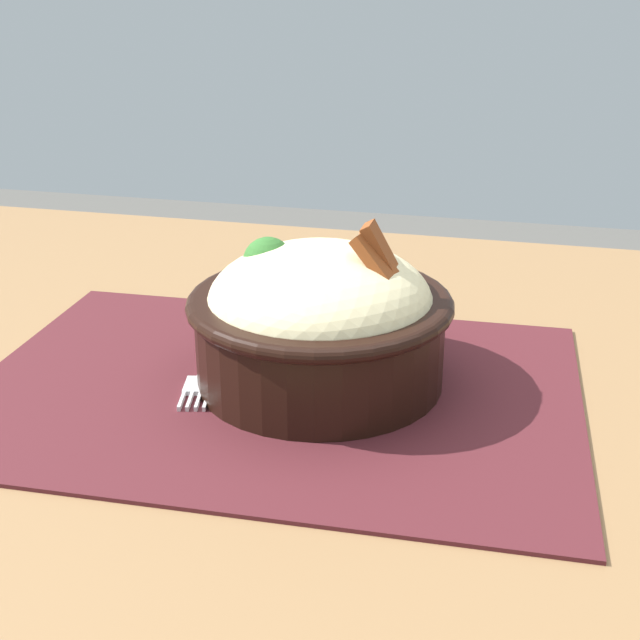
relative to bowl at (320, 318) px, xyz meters
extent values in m
cube|color=olive|center=(0.03, 0.01, -0.07)|extent=(1.18, 0.81, 0.04)
cube|color=#47191E|center=(0.03, 0.02, -0.05)|extent=(0.46, 0.33, 0.00)
cylinder|color=black|center=(0.00, 0.00, -0.02)|extent=(0.19, 0.19, 0.07)
torus|color=black|center=(0.00, 0.00, 0.01)|extent=(0.20, 0.20, 0.01)
ellipsoid|color=beige|center=(0.00, 0.00, 0.01)|extent=(0.22, 0.22, 0.08)
sphere|color=#2D6227|center=(0.02, 0.02, 0.04)|extent=(0.03, 0.03, 0.03)
sphere|color=#2D6227|center=(0.04, -0.01, 0.04)|extent=(0.04, 0.04, 0.04)
sphere|color=#2D6227|center=(0.04, -0.01, 0.04)|extent=(0.03, 0.03, 0.03)
cylinder|color=orange|center=(-0.02, -0.01, 0.03)|extent=(0.04, 0.03, 0.01)
cube|color=brown|center=(-0.05, 0.01, 0.05)|extent=(0.05, 0.03, 0.05)
cube|color=brown|center=(-0.05, 0.00, 0.05)|extent=(0.04, 0.02, 0.06)
cube|color=brown|center=(-0.05, -0.01, 0.04)|extent=(0.04, 0.03, 0.04)
cube|color=brown|center=(-0.04, -0.02, 0.04)|extent=(0.04, 0.03, 0.04)
cube|color=silver|center=(0.10, -0.02, -0.05)|extent=(0.02, 0.06, 0.00)
cube|color=silver|center=(0.09, 0.02, -0.05)|extent=(0.01, 0.01, 0.00)
cube|color=silver|center=(0.08, 0.03, -0.05)|extent=(0.03, 0.03, 0.00)
cube|color=silver|center=(0.09, 0.06, -0.05)|extent=(0.01, 0.02, 0.00)
cube|color=silver|center=(0.08, 0.06, -0.05)|extent=(0.01, 0.02, 0.00)
cube|color=silver|center=(0.08, 0.06, -0.05)|extent=(0.01, 0.02, 0.00)
cube|color=silver|center=(0.07, 0.06, -0.05)|extent=(0.01, 0.02, 0.00)
camera|label=1|loc=(-0.14, 0.57, 0.25)|focal=48.36mm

